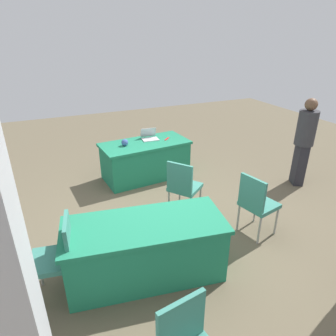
{
  "coord_description": "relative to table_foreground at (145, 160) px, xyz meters",
  "views": [
    {
      "loc": [
        1.44,
        3.56,
        2.72
      ],
      "look_at": [
        -0.13,
        -0.06,
        0.9
      ],
      "focal_mm": 31.98,
      "sensor_mm": 36.0,
      "label": 1
    }
  ],
  "objects": [
    {
      "name": "ground_plane",
      "position": [
        0.33,
        1.66,
        -0.37
      ],
      "size": [
        14.4,
        14.4,
        0.0
      ],
      "primitive_type": "plane",
      "color": "brown"
    },
    {
      "name": "table_foreground",
      "position": [
        0.0,
        0.0,
        0.0
      ],
      "size": [
        1.77,
        0.97,
        0.73
      ],
      "rotation": [
        0.0,
        0.0,
        0.09
      ],
      "color": "#1E7A56",
      "rests_on": "ground"
    },
    {
      "name": "table_mid_left",
      "position": [
        0.9,
        2.54,
        0.0
      ],
      "size": [
        1.96,
        1.06,
        0.73
      ],
      "rotation": [
        0.0,
        0.0,
        -0.15
      ],
      "color": "#1E7A56",
      "rests_on": "ground"
    },
    {
      "name": "chair_near_front",
      "position": [
        1.85,
        2.46,
        0.19
      ],
      "size": [
        0.5,
        0.5,
        0.97
      ],
      "rotation": [
        0.0,
        0.0,
        4.55
      ],
      "color": "#9E9993",
      "rests_on": "ground"
    },
    {
      "name": "chair_tucked_left",
      "position": [
        -0.8,
        2.42,
        0.18
      ],
      "size": [
        0.53,
        0.53,
        0.95
      ],
      "rotation": [
        0.0,
        0.0,
        1.79
      ],
      "color": "#9E9993",
      "rests_on": "ground"
    },
    {
      "name": "chair_aisle",
      "position": [
        -0.08,
        1.54,
        0.17
      ],
      "size": [
        0.62,
        0.62,
        0.94
      ],
      "rotation": [
        0.0,
        0.0,
        2.22
      ],
      "color": "#9E9993",
      "rests_on": "ground"
    },
    {
      "name": "person_presenter",
      "position": [
        -2.59,
        1.45,
        0.55
      ],
      "size": [
        0.45,
        0.45,
        1.66
      ],
      "rotation": [
        0.0,
        0.0,
        4.26
      ],
      "color": "#26262D",
      "rests_on": "ground"
    },
    {
      "name": "laptop_silver",
      "position": [
        -0.16,
        -0.16,
        0.4
      ],
      "size": [
        0.34,
        0.32,
        0.21
      ],
      "rotation": [
        0.0,
        0.0,
        -0.08
      ],
      "color": "silver",
      "rests_on": "table_foreground"
    },
    {
      "name": "yarn_ball",
      "position": [
        0.4,
        0.02,
        0.43
      ],
      "size": [
        0.13,
        0.13,
        0.13
      ],
      "primitive_type": "sphere",
      "color": "#3F5999",
      "rests_on": "table_foreground"
    },
    {
      "name": "scissors_red",
      "position": [
        -0.48,
        -0.02,
        0.37
      ],
      "size": [
        0.15,
        0.15,
        0.01
      ],
      "primitive_type": "cube",
      "rotation": [
        0.0,
        0.0,
        0.78
      ],
      "color": "red",
      "rests_on": "table_foreground"
    }
  ]
}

